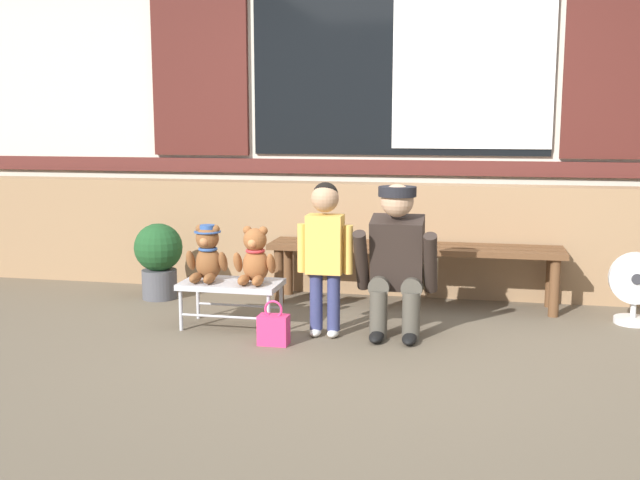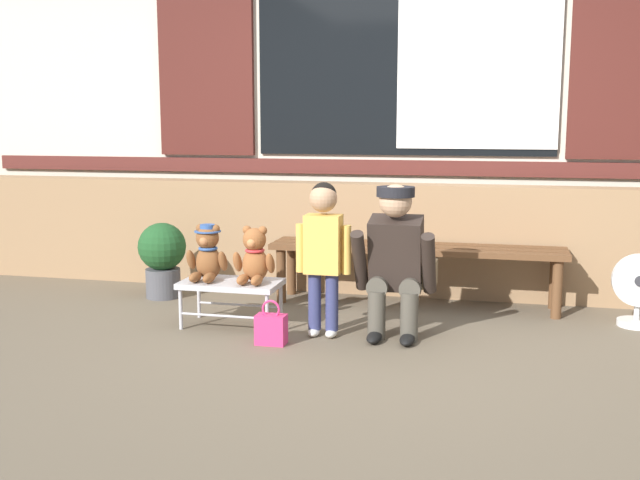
{
  "view_description": "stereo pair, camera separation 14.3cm",
  "coord_description": "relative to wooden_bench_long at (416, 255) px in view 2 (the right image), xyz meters",
  "views": [
    {
      "loc": [
        0.64,
        -4.28,
        1.32
      ],
      "look_at": [
        -0.36,
        0.47,
        0.55
      ],
      "focal_mm": 42.06,
      "sensor_mm": 36.0,
      "label": 1
    },
    {
      "loc": [
        0.78,
        -4.25,
        1.32
      ],
      "look_at": [
        -0.36,
        0.47,
        0.55
      ],
      "focal_mm": 42.06,
      "sensor_mm": 36.0,
      "label": 2
    }
  ],
  "objects": [
    {
      "name": "shop_facade",
      "position": [
        -0.21,
        0.88,
        1.45
      ],
      "size": [
        8.06,
        0.26,
        3.63
      ],
      "color": "beige",
      "rests_on": "ground"
    },
    {
      "name": "ground_plane",
      "position": [
        -0.21,
        -1.06,
        -0.37
      ],
      "size": [
        60.0,
        60.0,
        0.0
      ],
      "primitive_type": "plane",
      "color": "brown"
    },
    {
      "name": "adult_crouching",
      "position": [
        -0.03,
        -0.82,
        0.11
      ],
      "size": [
        0.5,
        0.49,
        0.95
      ],
      "color": "#4C473D",
      "rests_on": "ground"
    },
    {
      "name": "teddy_bear_with_hat",
      "position": [
        -1.26,
        -0.84,
        0.1
      ],
      "size": [
        0.28,
        0.27,
        0.36
      ],
      "color": "brown",
      "rests_on": "small_display_bench"
    },
    {
      "name": "brick_low_wall",
      "position": [
        -0.21,
        0.37,
        0.05
      ],
      "size": [
        7.9,
        0.25,
        0.85
      ],
      "primitive_type": "cube",
      "color": "#997551",
      "rests_on": "ground"
    },
    {
      "name": "wooden_bench_long",
      "position": [
        0.0,
        0.0,
        0.0
      ],
      "size": [
        2.1,
        0.4,
        0.44
      ],
      "color": "brown",
      "rests_on": "ground"
    },
    {
      "name": "potted_plant",
      "position": [
        -1.89,
        -0.2,
        -0.05
      ],
      "size": [
        0.36,
        0.36,
        0.57
      ],
      "color": "#4C4C51",
      "rests_on": "ground"
    },
    {
      "name": "handbag_on_ground",
      "position": [
        -0.73,
        -1.16,
        -0.28
      ],
      "size": [
        0.18,
        0.11,
        0.27
      ],
      "color": "#E53370",
      "rests_on": "ground"
    },
    {
      "name": "floor_fan",
      "position": [
        1.47,
        -0.23,
        -0.13
      ],
      "size": [
        0.34,
        0.24,
        0.48
      ],
      "color": "silver",
      "rests_on": "ground"
    },
    {
      "name": "small_display_bench",
      "position": [
        -1.1,
        -0.84,
        -0.11
      ],
      "size": [
        0.64,
        0.36,
        0.3
      ],
      "color": "#BCBCC1",
      "rests_on": "ground"
    },
    {
      "name": "child_standing",
      "position": [
        -0.47,
        -0.92,
        0.22
      ],
      "size": [
        0.35,
        0.18,
        0.96
      ],
      "color": "navy",
      "rests_on": "ground"
    },
    {
      "name": "teddy_bear_plain",
      "position": [
        -0.94,
        -0.84,
        0.09
      ],
      "size": [
        0.28,
        0.26,
        0.36
      ],
      "color": "#93562D",
      "rests_on": "small_display_bench"
    }
  ]
}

